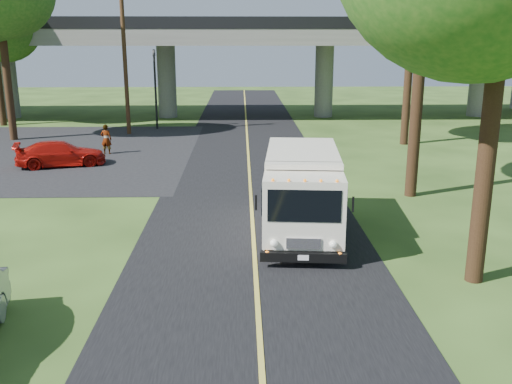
{
  "coord_description": "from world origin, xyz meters",
  "views": [
    {
      "loc": [
        -0.34,
        -12.17,
        5.93
      ],
      "look_at": [
        0.07,
        3.77,
        1.6
      ],
      "focal_mm": 40.0,
      "sensor_mm": 36.0,
      "label": 1
    }
  ],
  "objects_px": {
    "traffic_signal": "(155,81)",
    "step_van": "(302,190)",
    "pedestrian": "(106,139)",
    "tree_left_lot": "(1,1)",
    "utility_pole": "(125,60)",
    "red_sedan": "(61,154)"
  },
  "relations": [
    {
      "from": "step_van",
      "to": "red_sedan",
      "type": "height_order",
      "value": "step_van"
    },
    {
      "from": "tree_left_lot",
      "to": "step_van",
      "type": "bearing_deg",
      "value": -48.14
    },
    {
      "from": "red_sedan",
      "to": "pedestrian",
      "type": "relative_size",
      "value": 2.62
    },
    {
      "from": "step_van",
      "to": "pedestrian",
      "type": "bearing_deg",
      "value": 129.97
    },
    {
      "from": "traffic_signal",
      "to": "step_van",
      "type": "xyz_separation_m",
      "value": [
        7.52,
        -21.25,
        -1.82
      ]
    },
    {
      "from": "traffic_signal",
      "to": "red_sedan",
      "type": "height_order",
      "value": "traffic_signal"
    },
    {
      "from": "step_van",
      "to": "red_sedan",
      "type": "xyz_separation_m",
      "value": [
        -10.47,
        9.92,
        -0.79
      ]
    },
    {
      "from": "traffic_signal",
      "to": "step_van",
      "type": "distance_m",
      "value": 22.61
    },
    {
      "from": "utility_pole",
      "to": "red_sedan",
      "type": "relative_size",
      "value": 2.19
    },
    {
      "from": "step_van",
      "to": "red_sedan",
      "type": "relative_size",
      "value": 1.52
    },
    {
      "from": "utility_pole",
      "to": "tree_left_lot",
      "type": "bearing_deg",
      "value": -161.03
    },
    {
      "from": "tree_left_lot",
      "to": "pedestrian",
      "type": "height_order",
      "value": "tree_left_lot"
    },
    {
      "from": "tree_left_lot",
      "to": "red_sedan",
      "type": "relative_size",
      "value": 2.55
    },
    {
      "from": "tree_left_lot",
      "to": "step_van",
      "type": "distance_m",
      "value": 23.85
    },
    {
      "from": "red_sedan",
      "to": "pedestrian",
      "type": "xyz_separation_m",
      "value": [
        1.52,
        2.86,
        0.19
      ]
    },
    {
      "from": "pedestrian",
      "to": "tree_left_lot",
      "type": "bearing_deg",
      "value": -25.7
    },
    {
      "from": "utility_pole",
      "to": "pedestrian",
      "type": "relative_size",
      "value": 5.72
    },
    {
      "from": "step_van",
      "to": "pedestrian",
      "type": "relative_size",
      "value": 3.97
    },
    {
      "from": "utility_pole",
      "to": "pedestrian",
      "type": "height_order",
      "value": "utility_pole"
    },
    {
      "from": "traffic_signal",
      "to": "step_van",
      "type": "height_order",
      "value": "traffic_signal"
    },
    {
      "from": "tree_left_lot",
      "to": "step_van",
      "type": "height_order",
      "value": "tree_left_lot"
    },
    {
      "from": "pedestrian",
      "to": "traffic_signal",
      "type": "bearing_deg",
      "value": -91.18
    }
  ]
}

